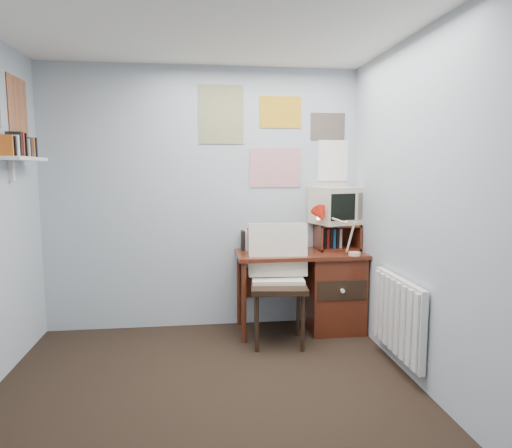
{
  "coord_description": "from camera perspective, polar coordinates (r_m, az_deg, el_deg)",
  "views": [
    {
      "loc": [
        -0.05,
        -2.66,
        1.55
      ],
      "look_at": [
        0.42,
        1.03,
        1.09
      ],
      "focal_mm": 32.0,
      "sensor_mm": 36.0,
      "label": 1
    }
  ],
  "objects": [
    {
      "name": "tv_riser",
      "position": [
        4.51,
        10.1,
        -1.55
      ],
      "size": [
        0.4,
        0.3,
        0.25
      ],
      "primitive_type": "cube",
      "color": "#592314",
      "rests_on": "desk"
    },
    {
      "name": "posters_back",
      "position": [
        4.48,
        2.42,
        10.88
      ],
      "size": [
        1.2,
        0.01,
        0.9
      ],
      "primitive_type": "cube",
      "color": "white",
      "rests_on": "back_wall"
    },
    {
      "name": "back_wall",
      "position": [
        4.42,
        -6.63,
        3.1
      ],
      "size": [
        3.0,
        0.02,
        2.5
      ],
      "primitive_type": "cube",
      "color": "#A5B1BC",
      "rests_on": "ground"
    },
    {
      "name": "crt_tv",
      "position": [
        4.49,
        9.95,
        2.52
      ],
      "size": [
        0.5,
        0.48,
        0.39
      ],
      "primitive_type": "cube",
      "rotation": [
        0.0,
        0.0,
        0.3
      ],
      "color": "beige",
      "rests_on": "tv_riser"
    },
    {
      "name": "right_wall",
      "position": [
        3.1,
        22.84,
        0.93
      ],
      "size": [
        0.02,
        3.5,
        2.5
      ],
      "primitive_type": "cube",
      "color": "#A5B1BC",
      "rests_on": "ground"
    },
    {
      "name": "book_row",
      "position": [
        4.43,
        2.03,
        -1.79
      ],
      "size": [
        0.6,
        0.14,
        0.22
      ],
      "primitive_type": "cube",
      "color": "#592314",
      "rests_on": "desk"
    },
    {
      "name": "desk",
      "position": [
        4.47,
        8.93,
        -7.9
      ],
      "size": [
        1.2,
        0.55,
        0.76
      ],
      "color": "#592314",
      "rests_on": "ground"
    },
    {
      "name": "wall_shelf",
      "position": [
        3.99,
        -27.26,
        7.27
      ],
      "size": [
        0.2,
        0.62,
        0.24
      ],
      "primitive_type": "cube",
      "color": "white",
      "rests_on": "left_wall"
    },
    {
      "name": "ground",
      "position": [
        3.08,
        -5.8,
        -23.21
      ],
      "size": [
        3.5,
        3.5,
        0.0
      ],
      "primitive_type": "plane",
      "color": "black",
      "rests_on": "ground"
    },
    {
      "name": "desk_chair",
      "position": [
        4.03,
        2.84,
        -7.84
      ],
      "size": [
        0.58,
        0.56,
        1.03
      ],
      "primitive_type": "cube",
      "rotation": [
        0.0,
        0.0,
        -0.11
      ],
      "color": "black",
      "rests_on": "ground"
    },
    {
      "name": "desk_lamp",
      "position": [
        4.21,
        12.29,
        -1.23
      ],
      "size": [
        0.33,
        0.3,
        0.39
      ],
      "primitive_type": "cube",
      "rotation": [
        0.0,
        0.0,
        -0.28
      ],
      "color": "red",
      "rests_on": "desk"
    },
    {
      "name": "posters_left",
      "position": [
        4.05,
        -28.85,
        12.56
      ],
      "size": [
        0.01,
        0.7,
        0.6
      ],
      "primitive_type": "cube",
      "color": "white",
      "rests_on": "left_wall"
    },
    {
      "name": "radiator",
      "position": [
        3.73,
        17.37,
        -10.95
      ],
      "size": [
        0.09,
        0.8,
        0.6
      ],
      "primitive_type": "cube",
      "color": "white",
      "rests_on": "right_wall"
    }
  ]
}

